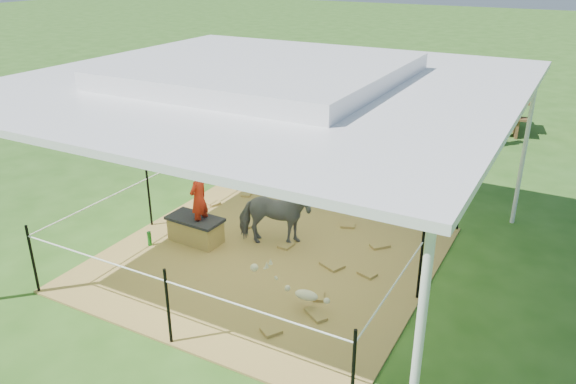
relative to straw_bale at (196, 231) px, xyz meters
The scene contains 13 objects.
ground 1.27m from the straw_bale, ahead, with size 90.00×90.00×0.00m, color #2D5919.
hay_patch 1.27m from the straw_bale, ahead, with size 4.60×4.60×0.03m, color brown.
canopy_tent 2.78m from the straw_bale, ahead, with size 6.30×6.30×2.90m.
rope_fence 1.32m from the straw_bale, ahead, with size 4.54×4.54×1.00m.
straw_bale is the anchor object (origin of this frame).
dark_cloth 0.20m from the straw_bale, 90.00° to the left, with size 0.87×0.45×0.05m, color black.
woman 0.67m from the straw_bale, ahead, with size 0.35×0.23×0.97m, color red.
green_bottle 0.71m from the straw_bale, 140.71° to the right, with size 0.06×0.06×0.23m, color #19701D.
pony 1.27m from the straw_bale, 23.23° to the left, with size 0.52×1.14×0.96m, color #4C4D51.
pink_hat 1.50m from the straw_bale, 23.23° to the left, with size 0.30×0.30×0.14m, color #FF93C4.
foal 2.48m from the straw_bale, 19.35° to the right, with size 0.87×0.48×0.48m, color #C5BA90, non-canonical shape.
picnic_table_near 8.95m from the straw_bale, 72.41° to the left, with size 2.04×1.47×0.85m, color #50371B.
distant_person 7.82m from the straw_bale, 67.05° to the left, with size 0.62×0.48×1.27m, color teal.
Camera 1 is at (3.72, -6.28, 4.19)m, focal length 35.00 mm.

